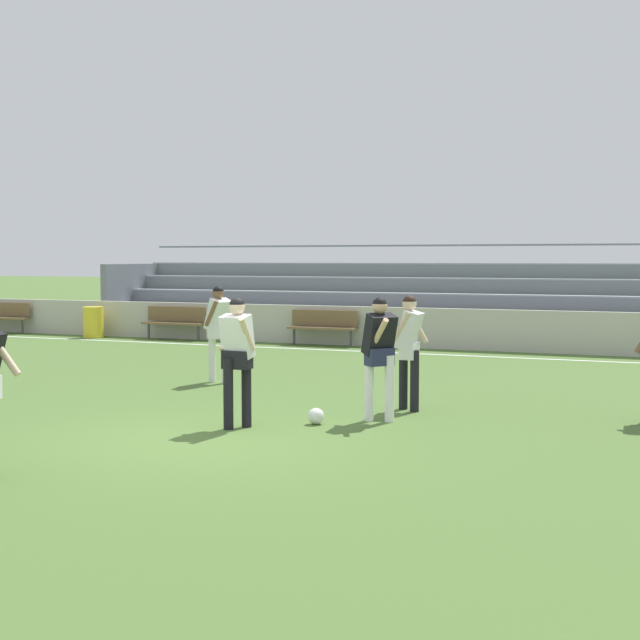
{
  "coord_description": "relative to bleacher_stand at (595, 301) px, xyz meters",
  "views": [
    {
      "loc": [
        5.45,
        -9.43,
        2.22
      ],
      "look_at": [
        0.28,
        3.21,
        1.27
      ],
      "focal_mm": 50.03,
      "sensor_mm": 36.0,
      "label": 1
    }
  ],
  "objects": [
    {
      "name": "field_line_sideline",
      "position": [
        -3.36,
        -3.64,
        -1.13
      ],
      "size": [
        44.0,
        0.12,
        0.01
      ],
      "primitive_type": "cube",
      "color": "white",
      "rests_on": "ground"
    },
    {
      "name": "ground_plane",
      "position": [
        -3.36,
        -14.16,
        -1.13
      ],
      "size": [
        160.0,
        160.0,
        0.0
      ],
      "primitive_type": "plane",
      "color": "#4C6B30"
    },
    {
      "name": "player_white_trailing_run",
      "position": [
        -3.27,
        -13.34,
        -0.11
      ],
      "size": [
        0.45,
        0.51,
        1.71
      ],
      "color": "black",
      "rests_on": "ground"
    },
    {
      "name": "trash_bin",
      "position": [
        -13.22,
        -2.96,
        -0.7
      ],
      "size": [
        0.56,
        0.56,
        0.86
      ],
      "primitive_type": "cylinder",
      "color": "yellow",
      "rests_on": "ground"
    },
    {
      "name": "bleacher_stand",
      "position": [
        0.0,
        0.0,
        0.0
      ],
      "size": [
        27.96,
        3.33,
        2.63
      ],
      "color": "#9EA3AD",
      "rests_on": "ground"
    },
    {
      "name": "soccer_ball",
      "position": [
        -2.42,
        -12.7,
        -1.02
      ],
      "size": [
        0.22,
        0.22,
        0.22
      ],
      "primitive_type": "sphere",
      "color": "white",
      "rests_on": "ground"
    },
    {
      "name": "sideline_wall",
      "position": [
        -3.36,
        -2.34,
        -0.63
      ],
      "size": [
        48.0,
        0.16,
        1.0
      ],
      "primitive_type": "cube",
      "color": "#BCB7AD",
      "rests_on": "ground"
    },
    {
      "name": "bench_centre_sideline",
      "position": [
        -6.38,
        -2.67,
        -0.59
      ],
      "size": [
        1.8,
        0.4,
        0.9
      ],
      "color": "brown",
      "rests_on": "ground"
    },
    {
      "name": "bench_far_right",
      "position": [
        -10.76,
        -2.67,
        -0.59
      ],
      "size": [
        1.8,
        0.4,
        0.9
      ],
      "color": "brown",
      "rests_on": "ground"
    },
    {
      "name": "bench_near_wall_gap",
      "position": [
        -16.68,
        -2.67,
        -0.59
      ],
      "size": [
        1.8,
        0.4,
        0.9
      ],
      "color": "brown",
      "rests_on": "ground"
    },
    {
      "name": "player_white_on_ball",
      "position": [
        -5.56,
        -9.65,
        -0.1
      ],
      "size": [
        0.49,
        0.58,
        1.73
      ],
      "color": "white",
      "rests_on": "ground"
    },
    {
      "name": "player_dark_dropping_back",
      "position": [
        -1.71,
        -12.17,
        -0.12
      ],
      "size": [
        0.52,
        0.71,
        1.69
      ],
      "color": "white",
      "rests_on": "ground"
    },
    {
      "name": "player_white_pressing_high",
      "position": [
        -1.59,
        -11.17,
        -0.13
      ],
      "size": [
        0.48,
        0.44,
        1.68
      ],
      "color": "black",
      "rests_on": "ground"
    }
  ]
}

